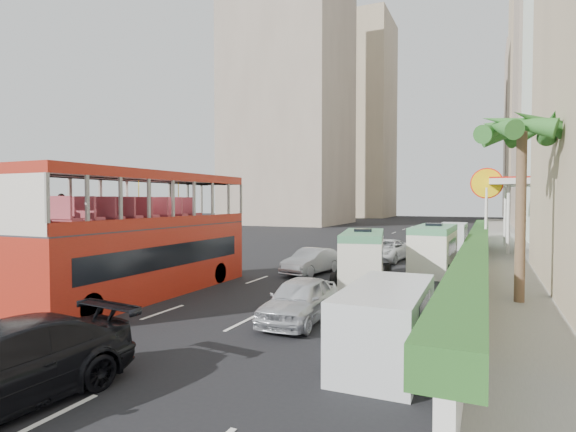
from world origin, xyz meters
The scene contains 18 objects.
ground_plane centered at (0.00, 0.00, 0.00)m, with size 200.00×200.00×0.00m, color black.
double_decker_bus centered at (-6.00, 0.00, 2.53)m, with size 2.50×11.00×5.06m, color #AC2314.
car_silver_lane_a centered at (-1.79, 7.73, 0.00)m, with size 1.43×4.09×1.35m, color silver.
car_silver_lane_b centered at (1.20, -1.13, 0.00)m, with size 1.66×4.13×1.41m, color silver.
van_asset centered at (0.72, 14.54, 0.00)m, with size 2.25×4.89×1.36m, color silver.
minibus_near centered at (1.31, 6.42, 1.21)m, with size 1.82×5.46×2.42m, color silver.
minibus_far centered at (4.06, 11.01, 1.26)m, with size 1.90×5.69×2.52m, color silver.
panel_van_near centered at (4.48, -3.48, 0.90)m, with size 1.81×4.52×1.81m, color silver.
panel_van_far centered at (4.09, 24.87, 1.00)m, with size 2.00×4.99×2.00m, color silver.
sidewalk centered at (9.00, 25.00, 0.09)m, with size 6.00×120.00×0.18m, color #99968C.
kerb_wall centered at (6.20, 14.00, 0.68)m, with size 0.30×44.00×1.00m, color silver.
hedge centered at (6.20, 14.00, 1.53)m, with size 1.10×44.00×0.70m, color #2D6626.
palm_tree centered at (7.80, 4.00, 3.38)m, with size 0.36×0.36×6.40m, color brown.
shell_station centered at (10.00, 23.00, 2.75)m, with size 6.50×8.00×5.50m, color silver.
tower_far_a centered at (17.00, 82.00, 22.00)m, with size 14.00×14.00×44.00m, color tan.
tower_far_b centered at (17.00, 104.00, 20.00)m, with size 14.00×14.00×40.00m, color #A2917F.
tower_left_a centered at (-24.00, 55.00, 26.00)m, with size 18.00×18.00×52.00m, color #A2917F.
tower_left_b centered at (-22.00, 90.00, 23.00)m, with size 16.00×16.00×46.00m, color tan.
Camera 1 is at (6.71, -14.39, 3.90)m, focal length 28.00 mm.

